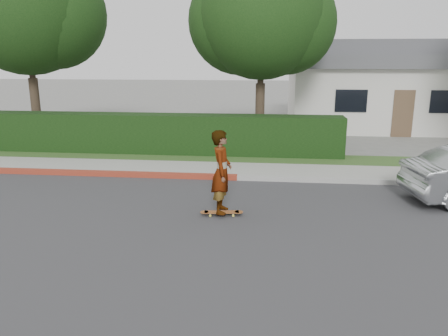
% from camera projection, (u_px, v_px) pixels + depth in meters
% --- Properties ---
extents(ground, '(120.00, 120.00, 0.00)m').
position_uv_depth(ground, '(173.00, 233.00, 8.99)').
color(ground, slate).
rests_on(ground, ground).
extents(road, '(60.00, 8.00, 0.01)m').
position_uv_depth(road, '(173.00, 233.00, 8.99)').
color(road, '#2D2D30').
rests_on(road, ground).
extents(curb_far, '(60.00, 0.20, 0.15)m').
position_uv_depth(curb_far, '(204.00, 177.00, 12.92)').
color(curb_far, '#9E9E99').
rests_on(curb_far, ground).
extents(curb_red_section, '(12.00, 0.21, 0.15)m').
position_uv_depth(curb_red_section, '(43.00, 172.00, 13.44)').
color(curb_red_section, maroon).
rests_on(curb_red_section, ground).
extents(sidewalk_far, '(60.00, 1.60, 0.12)m').
position_uv_depth(sidewalk_far, '(208.00, 169.00, 13.79)').
color(sidewalk_far, gray).
rests_on(sidewalk_far, ground).
extents(planting_strip, '(60.00, 1.60, 0.10)m').
position_uv_depth(planting_strip, '(214.00, 158.00, 15.34)').
color(planting_strip, '#2D4C1E').
rests_on(planting_strip, ground).
extents(hedge, '(15.00, 1.00, 1.50)m').
position_uv_depth(hedge, '(136.00, 134.00, 16.05)').
color(hedge, black).
rests_on(hedge, ground).
extents(tree_left, '(5.99, 5.21, 8.00)m').
position_uv_depth(tree_left, '(28.00, 10.00, 16.83)').
color(tree_left, '#33261C').
rests_on(tree_left, ground).
extents(tree_center, '(5.66, 4.84, 7.44)m').
position_uv_depth(tree_center, '(261.00, 19.00, 16.47)').
color(tree_center, '#33261C').
rests_on(tree_center, ground).
extents(house, '(10.60, 8.60, 4.30)m').
position_uv_depth(house, '(387.00, 84.00, 23.05)').
color(house, beige).
rests_on(house, ground).
extents(skateboard, '(0.99, 0.31, 0.09)m').
position_uv_depth(skateboard, '(222.00, 212.00, 9.93)').
color(skateboard, yellow).
rests_on(skateboard, ground).
extents(skateboarder, '(0.45, 0.69, 1.88)m').
position_uv_depth(skateboarder, '(222.00, 172.00, 9.69)').
color(skateboarder, white).
rests_on(skateboarder, skateboard).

